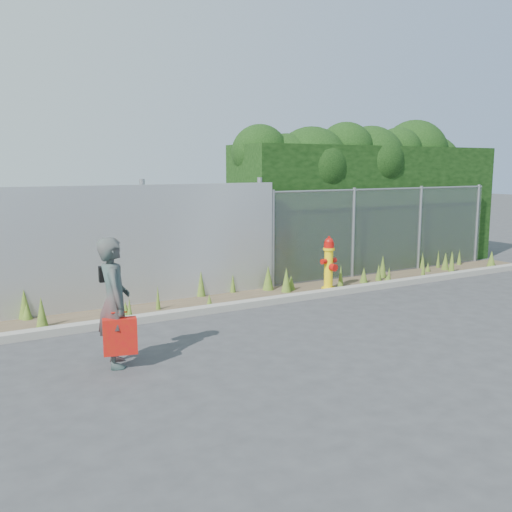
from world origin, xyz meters
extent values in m
plane|color=#353638|center=(0.00, 0.00, 0.00)|extent=(80.00, 80.00, 0.00)
cube|color=gray|center=(0.00, 1.80, 0.06)|extent=(16.00, 0.22, 0.12)
cube|color=#4E3E2D|center=(0.00, 2.40, 0.01)|extent=(16.00, 1.20, 0.01)
cone|color=#42621D|center=(-2.43, 2.02, 0.16)|extent=(0.18, 0.18, 0.32)
cone|color=#42621D|center=(4.57, 2.15, 0.24)|extent=(0.10, 0.10, 0.48)
cone|color=#42621D|center=(1.20, 2.54, 0.16)|extent=(0.18, 0.18, 0.31)
cone|color=#42621D|center=(-0.63, 2.96, 0.26)|extent=(0.17, 0.17, 0.51)
cone|color=#42621D|center=(-3.70, 2.28, 0.25)|extent=(0.19, 0.19, 0.49)
cone|color=#42621D|center=(-3.83, 2.87, 0.14)|extent=(0.18, 0.18, 0.28)
cone|color=#42621D|center=(-0.87, 2.09, 0.12)|extent=(0.13, 0.13, 0.25)
cone|color=#42621D|center=(2.22, 2.20, 0.25)|extent=(0.13, 0.13, 0.50)
cone|color=#42621D|center=(6.61, 2.84, 0.20)|extent=(0.11, 0.11, 0.41)
cone|color=#42621D|center=(-1.41, 3.02, 0.23)|extent=(0.13, 0.13, 0.46)
cone|color=#42621D|center=(5.59, 2.19, 0.25)|extent=(0.13, 0.13, 0.49)
cone|color=#42621D|center=(3.42, 2.36, 0.19)|extent=(0.15, 0.15, 0.38)
cone|color=#42621D|center=(3.32, 1.97, 0.10)|extent=(0.23, 0.23, 0.21)
cone|color=#42621D|center=(-2.39, 1.96, 0.19)|extent=(0.11, 0.11, 0.38)
cone|color=#42621D|center=(5.73, 2.52, 0.22)|extent=(0.19, 0.19, 0.44)
cone|color=#42621D|center=(-1.72, 2.40, 0.22)|extent=(0.09, 0.09, 0.44)
cone|color=#42621D|center=(5.58, 2.21, 0.27)|extent=(0.13, 0.13, 0.53)
cone|color=#42621D|center=(5.18, 2.57, 0.12)|extent=(0.12, 0.12, 0.23)
cone|color=#42621D|center=(5.38, 2.94, 0.21)|extent=(0.11, 0.11, 0.41)
cone|color=#42621D|center=(3.50, 2.12, 0.18)|extent=(0.10, 0.10, 0.35)
cone|color=#42621D|center=(7.02, 2.20, 0.21)|extent=(0.22, 0.22, 0.42)
cone|color=#42621D|center=(0.80, 2.79, 0.25)|extent=(0.24, 0.24, 0.51)
cone|color=#42621D|center=(0.07, 2.94, 0.19)|extent=(0.11, 0.11, 0.38)
cone|color=#42621D|center=(-3.85, 2.95, 0.25)|extent=(0.22, 0.22, 0.50)
cone|color=#42621D|center=(2.97, 2.34, 0.17)|extent=(0.18, 0.18, 0.34)
cone|color=#42621D|center=(3.74, 2.58, 0.26)|extent=(0.18, 0.18, 0.52)
cone|color=#42621D|center=(1.02, 2.43, 0.25)|extent=(0.21, 0.21, 0.50)
cone|color=#42621D|center=(5.82, 2.82, 0.23)|extent=(0.09, 0.09, 0.46)
cube|color=#B0B3B8|center=(-3.25, 3.00, 1.10)|extent=(8.50, 0.08, 2.20)
cylinder|color=gray|center=(-1.70, 3.12, 1.15)|extent=(0.10, 0.10, 2.30)
cylinder|color=gray|center=(0.80, 3.12, 1.15)|extent=(0.10, 0.10, 2.30)
cube|color=gray|center=(4.25, 3.00, 1.00)|extent=(6.50, 0.03, 2.00)
cylinder|color=gray|center=(4.25, 3.00, 2.00)|extent=(6.50, 0.04, 0.04)
cylinder|color=gray|center=(1.05, 3.00, 1.02)|extent=(0.07, 0.07, 2.05)
cylinder|color=gray|center=(3.20, 3.00, 1.02)|extent=(0.07, 0.07, 2.05)
cylinder|color=gray|center=(5.30, 3.00, 1.02)|extent=(0.07, 0.07, 2.05)
cylinder|color=gray|center=(7.40, 3.00, 1.02)|extent=(0.07, 0.07, 2.05)
cube|color=black|center=(4.55, 4.00, 1.50)|extent=(7.30, 1.60, 3.00)
sphere|color=black|center=(1.46, 4.23, 2.82)|extent=(1.29, 1.29, 1.29)
sphere|color=black|center=(2.14, 4.17, 2.38)|extent=(1.78, 1.78, 1.78)
sphere|color=black|center=(2.73, 4.01, 2.53)|extent=(1.82, 1.82, 1.82)
sphere|color=black|center=(3.65, 3.89, 2.88)|extent=(1.37, 1.37, 1.37)
sphere|color=black|center=(4.46, 3.92, 2.66)|extent=(1.69, 1.69, 1.69)
sphere|color=black|center=(5.36, 3.91, 2.88)|extent=(1.24, 1.24, 1.24)
sphere|color=black|center=(6.22, 4.18, 2.85)|extent=(1.77, 1.77, 1.77)
sphere|color=black|center=(6.80, 4.17, 2.52)|extent=(1.67, 1.67, 1.67)
cylinder|color=yellow|center=(1.90, 2.21, 0.03)|extent=(0.28, 0.28, 0.06)
cylinder|color=yellow|center=(1.90, 2.21, 0.42)|extent=(0.18, 0.18, 0.84)
cylinder|color=yellow|center=(1.90, 2.21, 0.86)|extent=(0.24, 0.24, 0.05)
cylinder|color=#B20F0A|center=(1.90, 2.21, 0.93)|extent=(0.21, 0.21, 0.10)
sphere|color=#B20F0A|center=(1.90, 2.21, 0.99)|extent=(0.19, 0.19, 0.19)
cylinder|color=#B20F0A|center=(1.90, 2.21, 1.09)|extent=(0.05, 0.05, 0.05)
cylinder|color=#B20F0A|center=(1.77, 2.21, 0.61)|extent=(0.10, 0.11, 0.11)
cylinder|color=#B20F0A|center=(2.04, 2.21, 0.61)|extent=(0.10, 0.11, 0.11)
cylinder|color=#B20F0A|center=(1.90, 2.07, 0.49)|extent=(0.15, 0.12, 0.15)
imported|color=#10685F|center=(-3.20, 0.02, 0.83)|extent=(0.50, 0.67, 1.66)
cube|color=red|center=(-3.20, -0.18, 0.44)|extent=(0.41, 0.15, 0.46)
cylinder|color=red|center=(-3.20, -0.18, 0.74)|extent=(0.20, 0.02, 0.02)
cube|color=black|center=(-3.19, 0.19, 1.17)|extent=(0.27, 0.11, 0.20)
camera|label=1|loc=(-5.21, -6.94, 2.54)|focal=40.00mm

